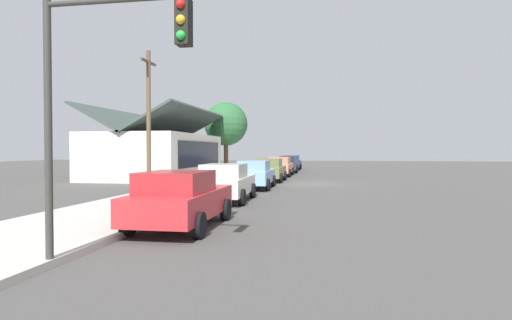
{
  "coord_description": "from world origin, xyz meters",
  "views": [
    {
      "loc": [
        -27.41,
        -1.49,
        2.16
      ],
      "look_at": [
        2.02,
        3.7,
        1.47
      ],
      "focal_mm": 29.85,
      "sensor_mm": 36.0,
      "label": 1
    }
  ],
  "objects_px": {
    "car_skyblue": "(255,174)",
    "car_olive": "(269,170)",
    "traffic_light_main": "(101,75)",
    "car_ivory": "(226,182)",
    "utility_pole_wooden": "(149,117)",
    "car_navy": "(292,162)",
    "shade_tree": "(226,124)",
    "fire_hydrant_red": "(252,173)",
    "car_cherry": "(180,199)",
    "car_charcoal": "(288,164)",
    "car_coral": "(280,166)"
  },
  "relations": [
    {
      "from": "traffic_light_main",
      "to": "car_navy",
      "type": "bearing_deg",
      "value": 0.36
    },
    {
      "from": "car_skyblue",
      "to": "shade_tree",
      "type": "bearing_deg",
      "value": 17.65
    },
    {
      "from": "traffic_light_main",
      "to": "car_ivory",
      "type": "bearing_deg",
      "value": 1.7
    },
    {
      "from": "fire_hydrant_red",
      "to": "car_skyblue",
      "type": "bearing_deg",
      "value": -168.1
    },
    {
      "from": "car_olive",
      "to": "traffic_light_main",
      "type": "relative_size",
      "value": 0.83
    },
    {
      "from": "car_coral",
      "to": "car_navy",
      "type": "xyz_separation_m",
      "value": [
        11.88,
        0.12,
        -0.0
      ]
    },
    {
      "from": "shade_tree",
      "to": "traffic_light_main",
      "type": "distance_m",
      "value": 33.87
    },
    {
      "from": "shade_tree",
      "to": "car_cherry",
      "type": "bearing_deg",
      "value": -168.38
    },
    {
      "from": "car_charcoal",
      "to": "utility_pole_wooden",
      "type": "xyz_separation_m",
      "value": [
        -19.29,
        5.59,
        3.11
      ]
    },
    {
      "from": "car_navy",
      "to": "fire_hydrant_red",
      "type": "height_order",
      "value": "car_navy"
    },
    {
      "from": "utility_pole_wooden",
      "to": "fire_hydrant_red",
      "type": "xyz_separation_m",
      "value": [
        8.97,
        -4.0,
        -3.43
      ]
    },
    {
      "from": "car_cherry",
      "to": "car_charcoal",
      "type": "xyz_separation_m",
      "value": [
        29.71,
        0.01,
        -0.0
      ]
    },
    {
      "from": "car_skyblue",
      "to": "car_navy",
      "type": "relative_size",
      "value": 1.01
    },
    {
      "from": "car_coral",
      "to": "shade_tree",
      "type": "distance_m",
      "value": 8.78
    },
    {
      "from": "car_cherry",
      "to": "car_navy",
      "type": "height_order",
      "value": "same"
    },
    {
      "from": "car_olive",
      "to": "car_charcoal",
      "type": "relative_size",
      "value": 0.9
    },
    {
      "from": "car_cherry",
      "to": "car_coral",
      "type": "distance_m",
      "value": 23.92
    },
    {
      "from": "fire_hydrant_red",
      "to": "utility_pole_wooden",
      "type": "bearing_deg",
      "value": 155.97
    },
    {
      "from": "car_skyblue",
      "to": "shade_tree",
      "type": "distance_m",
      "value": 18.28
    },
    {
      "from": "car_cherry",
      "to": "traffic_light_main",
      "type": "distance_m",
      "value": 4.96
    },
    {
      "from": "car_olive",
      "to": "car_coral",
      "type": "relative_size",
      "value": 0.89
    },
    {
      "from": "car_ivory",
      "to": "car_charcoal",
      "type": "xyz_separation_m",
      "value": [
        23.56,
        -0.24,
        -0.0
      ]
    },
    {
      "from": "car_ivory",
      "to": "utility_pole_wooden",
      "type": "bearing_deg",
      "value": 49.43
    },
    {
      "from": "shade_tree",
      "to": "car_charcoal",
      "type": "bearing_deg",
      "value": -84.4
    },
    {
      "from": "car_olive",
      "to": "fire_hydrant_red",
      "type": "height_order",
      "value": "car_olive"
    },
    {
      "from": "car_olive",
      "to": "fire_hydrant_red",
      "type": "bearing_deg",
      "value": 41.88
    },
    {
      "from": "car_skyblue",
      "to": "traffic_light_main",
      "type": "bearing_deg",
      "value": 178.94
    },
    {
      "from": "car_ivory",
      "to": "utility_pole_wooden",
      "type": "height_order",
      "value": "utility_pole_wooden"
    },
    {
      "from": "car_charcoal",
      "to": "traffic_light_main",
      "type": "xyz_separation_m",
      "value": [
        -33.89,
        -0.07,
        2.68
      ]
    },
    {
      "from": "shade_tree",
      "to": "car_ivory",
      "type": "bearing_deg",
      "value": -165.97
    },
    {
      "from": "car_navy",
      "to": "utility_pole_wooden",
      "type": "bearing_deg",
      "value": 166.93
    },
    {
      "from": "utility_pole_wooden",
      "to": "car_navy",
      "type": "bearing_deg",
      "value": -12.03
    },
    {
      "from": "car_olive",
      "to": "car_charcoal",
      "type": "distance_m",
      "value": 12.02
    },
    {
      "from": "car_ivory",
      "to": "utility_pole_wooden",
      "type": "distance_m",
      "value": 7.52
    },
    {
      "from": "car_cherry",
      "to": "car_olive",
      "type": "distance_m",
      "value": 17.69
    },
    {
      "from": "car_charcoal",
      "to": "car_navy",
      "type": "height_order",
      "value": "same"
    },
    {
      "from": "traffic_light_main",
      "to": "car_skyblue",
      "type": "bearing_deg",
      "value": 0.54
    },
    {
      "from": "car_ivory",
      "to": "utility_pole_wooden",
      "type": "relative_size",
      "value": 0.6
    },
    {
      "from": "car_ivory",
      "to": "car_olive",
      "type": "height_order",
      "value": "same"
    },
    {
      "from": "utility_pole_wooden",
      "to": "car_charcoal",
      "type": "bearing_deg",
      "value": -16.15
    },
    {
      "from": "car_skyblue",
      "to": "car_olive",
      "type": "distance_m",
      "value": 5.44
    },
    {
      "from": "car_ivory",
      "to": "car_coral",
      "type": "distance_m",
      "value": 17.77
    },
    {
      "from": "car_charcoal",
      "to": "utility_pole_wooden",
      "type": "relative_size",
      "value": 0.63
    },
    {
      "from": "car_skyblue",
      "to": "car_navy",
      "type": "height_order",
      "value": "same"
    },
    {
      "from": "car_cherry",
      "to": "traffic_light_main",
      "type": "height_order",
      "value": "traffic_light_main"
    },
    {
      "from": "car_ivory",
      "to": "shade_tree",
      "type": "relative_size",
      "value": 0.66
    },
    {
      "from": "car_coral",
      "to": "car_navy",
      "type": "bearing_deg",
      "value": 0.21
    },
    {
      "from": "car_ivory",
      "to": "shade_tree",
      "type": "height_order",
      "value": "shade_tree"
    },
    {
      "from": "car_cherry",
      "to": "fire_hydrant_red",
      "type": "relative_size",
      "value": 6.33
    },
    {
      "from": "car_cherry",
      "to": "car_coral",
      "type": "bearing_deg",
      "value": -0.39
    }
  ]
}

